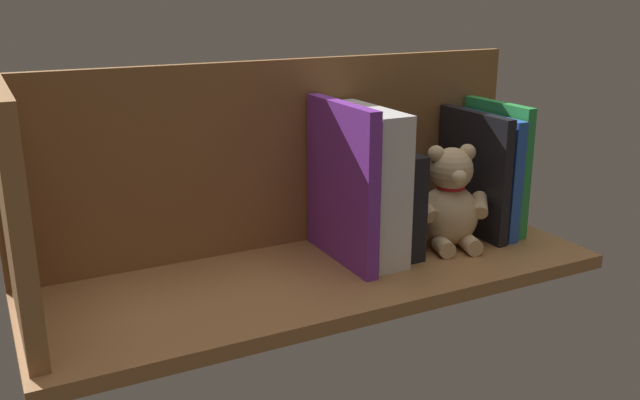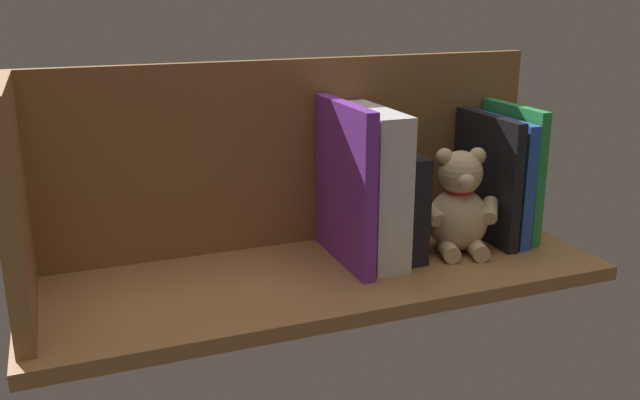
# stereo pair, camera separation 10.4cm
# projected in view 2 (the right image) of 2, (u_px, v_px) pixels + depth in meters

# --- Properties ---
(ground_plane) EXTENTS (0.89, 0.32, 0.02)m
(ground_plane) POSITION_uv_depth(u_px,v_px,m) (320.00, 276.00, 1.08)
(ground_plane) COLOR #9E6B3D
(shelf_back_panel) EXTENTS (0.89, 0.02, 0.31)m
(shelf_back_panel) POSITION_uv_depth(u_px,v_px,m) (291.00, 154.00, 1.15)
(shelf_back_panel) COLOR #8F5E34
(shelf_back_panel) RESTS_ON ground_plane
(shelf_side_divider) EXTENTS (0.02, 0.26, 0.31)m
(shelf_side_divider) POSITION_uv_depth(u_px,v_px,m) (13.00, 204.00, 0.88)
(shelf_side_divider) COLOR #9E6B3D
(shelf_side_divider) RESTS_ON ground_plane
(book_0) EXTENTS (0.02, 0.17, 0.23)m
(book_0) POSITION_uv_depth(u_px,v_px,m) (511.00, 170.00, 1.21)
(book_0) COLOR green
(book_0) RESTS_ON ground_plane
(book_1) EXTENTS (0.02, 0.18, 0.21)m
(book_1) POSITION_uv_depth(u_px,v_px,m) (499.00, 178.00, 1.20)
(book_1) COLOR blue
(book_1) RESTS_ON ground_plane
(book_2) EXTENTS (0.02, 0.18, 0.22)m
(book_2) POSITION_uv_depth(u_px,v_px,m) (486.00, 178.00, 1.18)
(book_2) COLOR black
(book_2) RESTS_ON ground_plane
(teddy_bear) EXTENTS (0.14, 0.13, 0.17)m
(teddy_bear) POSITION_uv_depth(u_px,v_px,m) (458.00, 206.00, 1.14)
(teddy_bear) COLOR #D1B284
(teddy_bear) RESTS_ON ground_plane
(book_3) EXTENTS (0.03, 0.17, 0.17)m
(book_3) POSITION_uv_depth(u_px,v_px,m) (397.00, 200.00, 1.14)
(book_3) COLOR black
(book_3) RESTS_ON ground_plane
(dictionary_thick_white) EXTENTS (0.06, 0.19, 0.24)m
(dictionary_thick_white) POSITION_uv_depth(u_px,v_px,m) (370.00, 184.00, 1.10)
(dictionary_thick_white) COLOR white
(dictionary_thick_white) RESTS_ON ground_plane
(book_4) EXTENTS (0.02, 0.20, 0.26)m
(book_4) POSITION_uv_depth(u_px,v_px,m) (344.00, 184.00, 1.08)
(book_4) COLOR purple
(book_4) RESTS_ON ground_plane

